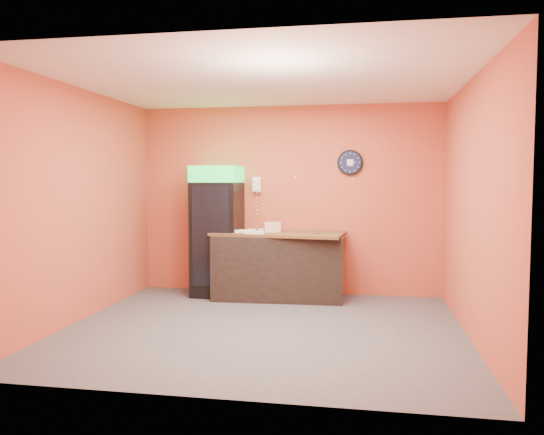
# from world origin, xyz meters

# --- Properties ---
(floor) EXTENTS (4.50, 4.50, 0.00)m
(floor) POSITION_xyz_m (0.00, 0.00, 0.00)
(floor) COLOR #47474C
(floor) RESTS_ON ground
(back_wall) EXTENTS (4.50, 0.02, 2.80)m
(back_wall) POSITION_xyz_m (0.00, 2.00, 1.40)
(back_wall) COLOR #D1503B
(back_wall) RESTS_ON floor
(left_wall) EXTENTS (0.02, 4.00, 2.80)m
(left_wall) POSITION_xyz_m (-2.25, 0.00, 1.40)
(left_wall) COLOR #D1503B
(left_wall) RESTS_ON floor
(right_wall) EXTENTS (0.02, 4.00, 2.80)m
(right_wall) POSITION_xyz_m (2.25, 0.00, 1.40)
(right_wall) COLOR #D1503B
(right_wall) RESTS_ON floor
(ceiling) EXTENTS (4.50, 4.00, 0.02)m
(ceiling) POSITION_xyz_m (0.00, 0.00, 2.80)
(ceiling) COLOR white
(ceiling) RESTS_ON back_wall
(beverage_cooler) EXTENTS (0.67, 0.68, 1.90)m
(beverage_cooler) POSITION_xyz_m (-1.01, 1.61, 0.93)
(beverage_cooler) COLOR black
(beverage_cooler) RESTS_ON floor
(prep_counter) EXTENTS (1.86, 0.90, 0.91)m
(prep_counter) POSITION_xyz_m (-0.08, 1.59, 0.46)
(prep_counter) COLOR black
(prep_counter) RESTS_ON floor
(wall_clock) EXTENTS (0.37, 0.06, 0.37)m
(wall_clock) POSITION_xyz_m (0.91, 1.97, 1.95)
(wall_clock) COLOR black
(wall_clock) RESTS_ON back_wall
(wall_phone) EXTENTS (0.12, 0.11, 0.23)m
(wall_phone) POSITION_xyz_m (-0.48, 1.95, 1.63)
(wall_phone) COLOR white
(wall_phone) RESTS_ON back_wall
(butcher_paper) EXTENTS (1.92, 1.03, 0.04)m
(butcher_paper) POSITION_xyz_m (-0.08, 1.59, 0.93)
(butcher_paper) COLOR brown
(butcher_paper) RESTS_ON prep_counter
(sub_roll_stack) EXTENTS (0.24, 0.16, 0.15)m
(sub_roll_stack) POSITION_xyz_m (-0.17, 1.55, 1.03)
(sub_roll_stack) COLOR beige
(sub_roll_stack) RESTS_ON butcher_paper
(wrapped_sandwich_left) EXTENTS (0.27, 0.21, 0.04)m
(wrapped_sandwich_left) POSITION_xyz_m (-0.61, 1.46, 0.97)
(wrapped_sandwich_left) COLOR white
(wrapped_sandwich_left) RESTS_ON butcher_paper
(wrapped_sandwich_mid) EXTENTS (0.27, 0.11, 0.04)m
(wrapped_sandwich_mid) POSITION_xyz_m (-0.38, 1.29, 0.97)
(wrapped_sandwich_mid) COLOR white
(wrapped_sandwich_mid) RESTS_ON butcher_paper
(wrapped_sandwich_right) EXTENTS (0.29, 0.19, 0.04)m
(wrapped_sandwich_right) POSITION_xyz_m (-0.40, 1.62, 0.97)
(wrapped_sandwich_right) COLOR white
(wrapped_sandwich_right) RESTS_ON butcher_paper
(kitchen_tool) EXTENTS (0.05, 0.05, 0.05)m
(kitchen_tool) POSITION_xyz_m (-0.40, 1.57, 0.98)
(kitchen_tool) COLOR silver
(kitchen_tool) RESTS_ON butcher_paper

